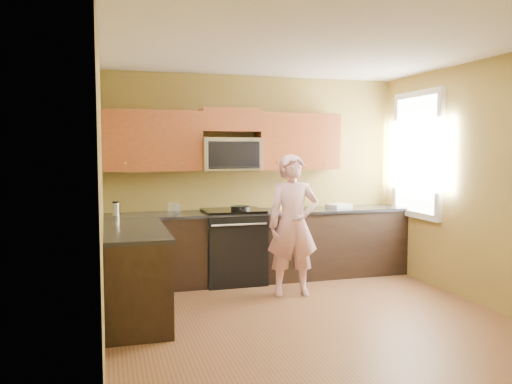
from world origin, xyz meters
name	(u,v)px	position (x,y,z in m)	size (l,w,h in m)	color
floor	(311,320)	(0.00, 0.00, 0.00)	(4.00, 4.00, 0.00)	brown
ceiling	(313,48)	(0.00, 0.00, 2.70)	(4.00, 4.00, 0.00)	white
wall_back	(256,177)	(0.00, 2.00, 1.35)	(4.00, 4.00, 0.00)	olive
wall_front	(436,209)	(0.00, -2.00, 1.35)	(4.00, 4.00, 0.00)	olive
wall_left	(102,191)	(-2.00, 0.00, 1.35)	(4.00, 4.00, 0.00)	olive
wall_right	(481,183)	(2.00, 0.00, 1.35)	(4.00, 4.00, 0.00)	olive
cabinet_back_run	(262,247)	(0.00, 1.70, 0.44)	(4.00, 0.60, 0.88)	black
cabinet_left_run	(135,275)	(-1.70, 0.60, 0.44)	(0.60, 1.60, 0.88)	black
countertop_back	(262,212)	(0.00, 1.69, 0.90)	(4.00, 0.62, 0.04)	black
countertop_left	(135,230)	(-1.69, 0.60, 0.90)	(0.62, 1.60, 0.04)	black
stove	(233,246)	(-0.40, 1.68, 0.47)	(0.76, 0.65, 0.95)	black
microwave	(230,170)	(-0.40, 1.80, 1.45)	(0.76, 0.40, 0.42)	silver
upper_cab_left	(153,171)	(-1.39, 1.83, 1.45)	(1.22, 0.33, 0.75)	brown
upper_cab_right	(297,169)	(0.54, 1.83, 1.45)	(1.12, 0.33, 0.75)	brown
upper_cab_over_mw	(230,120)	(-0.40, 1.83, 2.10)	(0.76, 0.33, 0.30)	brown
window	(417,155)	(1.98, 1.20, 1.65)	(0.06, 1.06, 1.66)	white
woman	(293,225)	(0.14, 0.92, 0.83)	(0.61, 0.40, 1.66)	pink
frying_pan	(240,210)	(-0.33, 1.57, 0.95)	(0.24, 0.42, 0.06)	black
butter_tub	(278,211)	(0.20, 1.64, 0.92)	(0.13, 0.13, 0.10)	yellow
toast_slice	(277,211)	(0.14, 1.50, 0.93)	(0.11, 0.11, 0.01)	#B27F47
napkin_a	(275,209)	(0.15, 1.60, 0.95)	(0.11, 0.12, 0.06)	silver
napkin_b	(294,208)	(0.41, 1.59, 0.95)	(0.12, 0.13, 0.07)	silver
dish_towel	(339,206)	(1.12, 1.74, 0.95)	(0.30, 0.24, 0.05)	white
travel_mug	(116,215)	(-1.85, 1.71, 0.92)	(0.08, 0.08, 0.17)	silver
glass_b	(170,207)	(-1.17, 1.91, 0.98)	(0.07, 0.07, 0.12)	silver
glass_c	(177,208)	(-1.11, 1.72, 0.98)	(0.07, 0.07, 0.12)	silver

